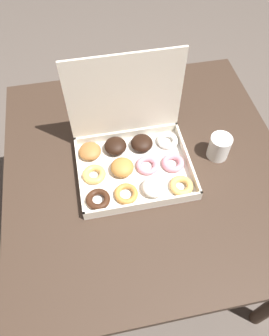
{
  "coord_description": "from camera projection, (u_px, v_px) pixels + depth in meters",
  "views": [
    {
      "loc": [
        -0.17,
        -0.66,
        1.69
      ],
      "look_at": [
        -0.05,
        -0.02,
        0.76
      ],
      "focal_mm": 35.0,
      "sensor_mm": 36.0,
      "label": 1
    }
  ],
  "objects": [
    {
      "name": "ground_plane",
      "position": [
        142.0,
        244.0,
        1.77
      ],
      "size": [
        8.0,
        8.0,
        0.0
      ],
      "primitive_type": "plane",
      "color": "#564C44"
    },
    {
      "name": "dining_table",
      "position": [
        145.0,
        179.0,
        1.25
      ],
      "size": [
        1.0,
        1.03,
        0.74
      ],
      "color": "#38281E",
      "rests_on": "ground_plane"
    },
    {
      "name": "donut_box",
      "position": [
        131.0,
        151.0,
        1.12
      ],
      "size": [
        0.39,
        0.32,
        0.37
      ],
      "color": "silver",
      "rests_on": "dining_table"
    },
    {
      "name": "coffee_mug",
      "position": [
        219.0,
        147.0,
        1.15
      ],
      "size": [
        0.08,
        0.08,
        0.09
      ],
      "color": "white",
      "rests_on": "dining_table"
    }
  ]
}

